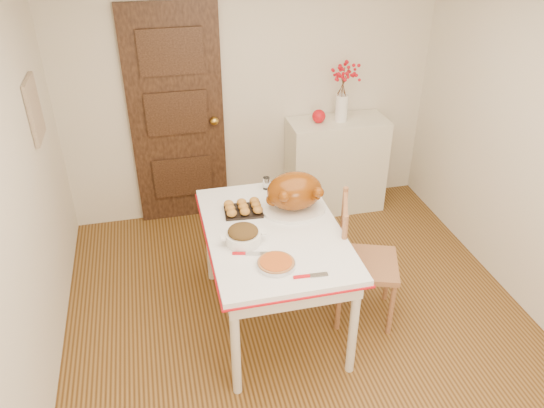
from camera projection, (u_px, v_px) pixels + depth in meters
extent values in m
cube|color=#44270D|center=(309.00, 341.00, 3.92)|extent=(3.50, 4.00, 0.00)
cube|color=beige|center=(251.00, 88.00, 4.94)|extent=(3.50, 0.00, 2.50)
cube|color=beige|center=(10.00, 231.00, 2.93)|extent=(0.00, 4.00, 2.50)
cube|color=black|center=(177.00, 119.00, 4.89)|extent=(0.85, 0.06, 2.06)
cube|color=beige|center=(34.00, 109.00, 3.80)|extent=(0.03, 0.35, 0.45)
cube|color=beige|center=(336.00, 165.00, 5.32)|extent=(0.94, 0.42, 0.94)
sphere|color=red|center=(319.00, 116.00, 5.00)|extent=(0.13, 0.13, 0.13)
cylinder|color=#B34C17|center=(276.00, 263.00, 3.34)|extent=(0.26, 0.26, 0.05)
cylinder|color=white|center=(266.00, 183.00, 4.17)|extent=(0.07, 0.07, 0.10)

